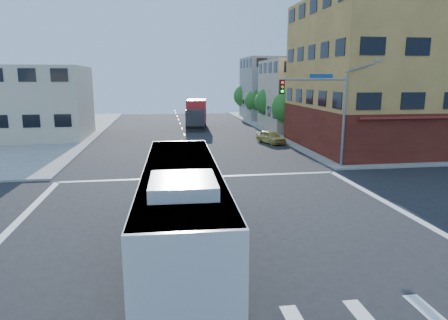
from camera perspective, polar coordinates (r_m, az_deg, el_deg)
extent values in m
plane|color=black|center=(18.62, -0.36, -9.50)|extent=(120.00, 120.00, 0.00)
cube|color=gray|center=(64.61, 26.93, 4.48)|extent=(50.00, 50.00, 0.15)
cube|color=gold|center=(42.19, 24.01, 11.05)|extent=(18.00, 15.00, 14.00)
cube|color=#5E2215|center=(42.45, 23.45, 4.30)|extent=(18.09, 15.08, 4.00)
cube|color=#C5B397|center=(54.82, 12.30, 9.06)|extent=(12.00, 10.00, 9.00)
cube|color=gray|center=(68.06, 8.08, 10.08)|extent=(12.00, 10.00, 10.00)
cube|color=beige|center=(49.43, -25.97, 7.33)|extent=(12.00, 10.00, 8.00)
cylinder|color=gray|center=(31.15, 16.71, 5.23)|extent=(0.18, 0.18, 7.00)
cylinder|color=gray|center=(29.76, 12.84, 11.14)|extent=(5.01, 0.62, 0.12)
cube|color=black|center=(28.72, 8.25, 10.30)|extent=(0.32, 0.30, 1.00)
sphere|color=#FF0C0C|center=(28.55, 8.37, 10.89)|extent=(0.20, 0.20, 0.20)
sphere|color=yellow|center=(28.55, 8.35, 10.29)|extent=(0.20, 0.20, 0.20)
sphere|color=#19FF33|center=(28.56, 8.33, 9.69)|extent=(0.20, 0.20, 0.20)
cube|color=navy|center=(30.00, 13.73, 11.58)|extent=(1.80, 0.22, 0.28)
cube|color=gray|center=(32.38, 21.11, 13.16)|extent=(0.50, 0.22, 0.14)
cylinder|color=#372014|center=(47.74, 8.83, 4.58)|extent=(0.28, 0.28, 1.92)
sphere|color=#1B6020|center=(47.51, 8.92, 7.46)|extent=(3.60, 3.60, 3.60)
sphere|color=#1B6020|center=(47.29, 9.53, 8.51)|extent=(2.52, 2.52, 2.52)
cylinder|color=#372014|center=(55.37, 6.35, 5.64)|extent=(0.28, 0.28, 1.99)
sphere|color=#1B6020|center=(55.17, 6.41, 8.24)|extent=(3.80, 3.80, 3.80)
sphere|color=#1B6020|center=(54.94, 6.92, 9.21)|extent=(2.66, 2.66, 2.66)
cylinder|color=#372014|center=(63.10, 4.46, 6.36)|extent=(0.28, 0.28, 1.89)
sphere|color=#1B6020|center=(62.93, 4.50, 8.45)|extent=(3.40, 3.40, 3.40)
sphere|color=#1B6020|center=(62.69, 4.93, 9.21)|extent=(2.38, 2.38, 2.38)
cylinder|color=#372014|center=(70.87, 2.99, 7.01)|extent=(0.28, 0.28, 2.03)
sphere|color=#1B6020|center=(70.71, 3.01, 9.12)|extent=(4.00, 4.00, 4.00)
sphere|color=#1B6020|center=(70.46, 3.39, 9.92)|extent=(2.80, 2.80, 2.80)
cube|color=black|center=(15.80, -5.92, -11.22)|extent=(3.14, 13.04, 0.49)
cube|color=silver|center=(15.34, -6.03, -6.66)|extent=(3.13, 13.02, 3.07)
cube|color=black|center=(15.28, -6.04, -5.99)|extent=(3.17, 12.63, 1.35)
cube|color=black|center=(21.50, -6.37, -1.11)|extent=(2.53, 0.14, 1.46)
cube|color=#E5590C|center=(21.32, -6.44, 1.73)|extent=(2.06, 0.11, 0.30)
cube|color=silver|center=(14.94, -6.15, -1.30)|extent=(3.06, 12.75, 0.13)
cube|color=silver|center=(11.74, -5.89, -3.58)|extent=(1.99, 2.43, 0.39)
cube|color=#0D6F3B|center=(15.14, -11.26, -10.22)|extent=(0.20, 5.93, 0.30)
cube|color=#0D6F3B|center=(15.18, -0.60, -9.94)|extent=(0.20, 5.93, 0.30)
cylinder|color=black|center=(19.72, -9.95, -6.72)|extent=(0.36, 1.13, 1.12)
cylinder|color=#99999E|center=(19.73, -10.39, -6.73)|extent=(0.06, 0.56, 0.56)
cylinder|color=black|center=(19.75, -2.42, -6.53)|extent=(0.36, 1.13, 1.12)
cylinder|color=#99999E|center=(19.76, -1.98, -6.51)|extent=(0.06, 0.56, 0.56)
cylinder|color=black|center=(12.16, -11.91, -19.05)|extent=(0.36, 1.13, 1.12)
cylinder|color=#99999E|center=(12.17, -12.66, -19.04)|extent=(0.06, 0.56, 0.56)
cylinder|color=black|center=(12.19, 0.93, -18.66)|extent=(0.36, 1.13, 1.12)
cylinder|color=#99999E|center=(12.21, 1.67, -18.62)|extent=(0.06, 0.56, 0.56)
cube|color=#29292E|center=(51.70, -4.10, 5.68)|extent=(2.71, 2.62, 2.75)
cube|color=black|center=(50.66, -4.16, 6.04)|extent=(2.21, 0.37, 1.06)
cube|color=red|center=(55.62, -3.92, 6.98)|extent=(3.27, 6.19, 3.17)
cube|color=black|center=(54.51, -3.96, 5.15)|extent=(3.38, 8.68, 0.32)
cylinder|color=black|center=(52.07, -5.30, 4.77)|extent=(0.43, 1.09, 1.06)
cylinder|color=black|center=(51.96, -2.85, 4.79)|extent=(0.43, 1.09, 1.06)
cylinder|color=black|center=(55.10, -5.09, 5.15)|extent=(0.43, 1.09, 1.06)
cylinder|color=black|center=(55.01, -2.77, 5.17)|extent=(0.43, 1.09, 1.06)
cylinder|color=black|center=(57.73, -4.93, 5.45)|extent=(0.43, 1.09, 1.06)
cylinder|color=black|center=(57.63, -2.71, 5.46)|extent=(0.43, 1.09, 1.06)
imported|color=tan|center=(42.02, 6.71, 3.30)|extent=(2.72, 4.26, 1.35)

